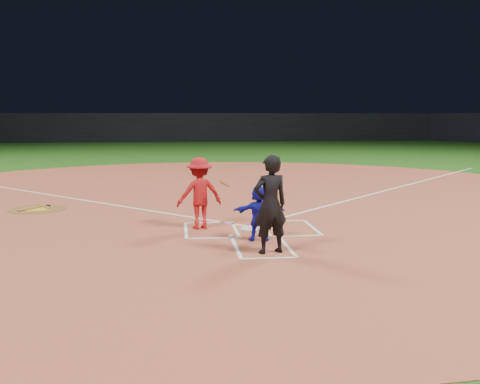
{
  "coord_description": "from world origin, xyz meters",
  "views": [
    {
      "loc": [
        -1.74,
        -12.9,
        2.77
      ],
      "look_at": [
        -0.3,
        -0.4,
        1.0
      ],
      "focal_mm": 40.0,
      "sensor_mm": 36.0,
      "label": 1
    }
  ],
  "objects": [
    {
      "name": "on_deck_logo",
      "position": [
        -6.0,
        3.57,
        0.02
      ],
      "size": [
        0.8,
        0.8,
        0.0
      ],
      "primitive_type": "cylinder",
      "color": "gold",
      "rests_on": "on_deck_circle"
    },
    {
      "name": "home_plate_dirt",
      "position": [
        0.0,
        6.0,
        0.01
      ],
      "size": [
        28.0,
        28.0,
        0.01
      ],
      "primitive_type": "cylinder",
      "color": "#9A4832",
      "rests_on": "ground"
    },
    {
      "name": "on_deck_circle",
      "position": [
        -6.0,
        3.57,
        0.02
      ],
      "size": [
        1.7,
        1.7,
        0.01
      ],
      "primitive_type": "cylinder",
      "color": "brown",
      "rests_on": "home_plate_dirt"
    },
    {
      "name": "on_deck_bat_a",
      "position": [
        -5.85,
        3.82,
        0.05
      ],
      "size": [
        0.54,
        0.72,
        0.06
      ],
      "primitive_type": "cylinder",
      "rotation": [
        1.57,
        0.0,
        0.62
      ],
      "color": "olive",
      "rests_on": "on_deck_circle"
    },
    {
      "name": "home_plate",
      "position": [
        0.0,
        0.0,
        0.02
      ],
      "size": [
        0.6,
        0.6,
        0.02
      ],
      "primitive_type": "cylinder",
      "rotation": [
        0.0,
        0.0,
        3.14
      ],
      "color": "silver",
      "rests_on": "home_plate_dirt"
    },
    {
      "name": "catcher",
      "position": [
        0.03,
        -1.27,
        0.64
      ],
      "size": [
        1.2,
        0.52,
        1.26
      ],
      "primitive_type": "imported",
      "rotation": [
        0.0,
        0.0,
        3.01
      ],
      "color": "#1517B2",
      "rests_on": "home_plate_dirt"
    },
    {
      "name": "bat_weight_donut",
      "position": [
        -5.8,
        3.97,
        0.05
      ],
      "size": [
        0.19,
        0.19,
        0.05
      ],
      "primitive_type": "torus",
      "color": "black",
      "rests_on": "on_deck_circle"
    },
    {
      "name": "stadium_wall_far",
      "position": [
        0.0,
        48.0,
        1.6
      ],
      "size": [
        80.0,
        1.2,
        3.2
      ],
      "primitive_type": "cube",
      "color": "black",
      "rests_on": "ground"
    },
    {
      "name": "on_deck_bat_b",
      "position": [
        -6.2,
        3.47,
        0.05
      ],
      "size": [
        0.51,
        0.74,
        0.06
      ],
      "primitive_type": "cylinder",
      "rotation": [
        1.57,
        0.0,
        -0.57
      ],
      "color": "brown",
      "rests_on": "on_deck_circle"
    },
    {
      "name": "ground",
      "position": [
        0.0,
        0.0,
        0.0
      ],
      "size": [
        120.0,
        120.0,
        0.0
      ],
      "primitive_type": "plane",
      "color": "#1B4C13",
      "rests_on": "ground"
    },
    {
      "name": "chalk_markings",
      "position": [
        0.0,
        5.29,
        0.01
      ],
      "size": [
        28.35,
        17.32,
        0.01
      ],
      "color": "white",
      "rests_on": "home_plate_dirt"
    },
    {
      "name": "umpire",
      "position": [
        0.09,
        -2.38,
        1.02
      ],
      "size": [
        0.84,
        0.66,
        2.01
      ],
      "primitive_type": "imported",
      "rotation": [
        0.0,
        0.0,
        3.42
      ],
      "color": "black",
      "rests_on": "home_plate_dirt"
    },
    {
      "name": "batter_at_plate",
      "position": [
        -1.24,
        0.24,
        0.9
      ],
      "size": [
        1.41,
        1.01,
        1.77
      ],
      "color": "#AC1319",
      "rests_on": "home_plate_dirt"
    }
  ]
}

